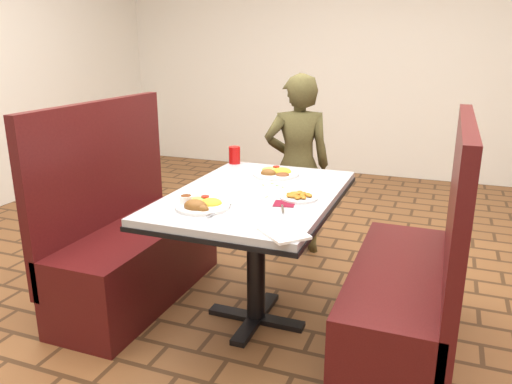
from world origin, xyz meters
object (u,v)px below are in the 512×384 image
Objects in this scene: near_dinner_plate at (201,202)px; red_tumbler at (234,155)px; plantain_plate at (299,197)px; diner_person at (297,166)px; booth_bench_right at (409,292)px; booth_bench_left at (131,246)px; dining_table at (256,210)px; far_dinner_plate at (276,171)px.

near_dinner_plate is 0.91m from red_tumbler.
red_tumbler is at bearing 135.83° from plantain_plate.
booth_bench_right is at bearing 107.52° from diner_person.
booth_bench_right is at bearing 19.45° from near_dinner_plate.
diner_person is at bearing 87.39° from near_dinner_plate.
diner_person is at bearing 55.44° from booth_bench_left.
near_dinner_plate is 1.37× the size of plantain_plate.
dining_table is 0.86m from booth_bench_right.
dining_table is 1.01× the size of booth_bench_left.
booth_bench_right reaches higher than red_tumbler.
booth_bench_right is 6.44× the size of plantain_plate.
red_tumbler is (-1.16, 0.55, 0.47)m from booth_bench_right.
dining_table is at bearing 172.20° from plantain_plate.
booth_bench_left is 1.60m from booth_bench_right.
booth_bench_left is 0.93× the size of diner_person.
plantain_plate is (0.32, -1.07, 0.11)m from diner_person.
booth_bench_left is (-0.80, 0.00, -0.32)m from dining_table.
plantain_plate is (1.04, -0.03, 0.43)m from booth_bench_left.
diner_person is 1.12m from plantain_plate.
booth_bench_left reaches higher than dining_table.
plantain_plate is 1.71× the size of red_tumbler.
booth_bench_right is 11.05× the size of red_tumbler.
dining_table is 4.75× the size of near_dinner_plate.
booth_bench_right is (0.80, 0.00, -0.32)m from dining_table.
dining_table is 0.27m from plantain_plate.
booth_bench_right is 1.00m from far_dinner_plate.
diner_person is 1.38m from near_dinner_plate.
booth_bench_right reaches higher than far_dinner_plate.
plantain_plate is at bearing -57.16° from far_dinner_plate.
booth_bench_left is 0.85m from red_tumbler.
booth_bench_right is 1.10m from near_dinner_plate.
diner_person is 11.92× the size of red_tumbler.
dining_table is 0.38m from far_dinner_plate.
booth_bench_right is 4.54× the size of far_dinner_plate.
booth_bench_right reaches higher than dining_table.
dining_table is 1.01× the size of booth_bench_right.
red_tumbler is at bearing 151.58° from far_dinner_plate.
near_dinner_plate is at bearing -27.06° from booth_bench_left.
far_dinner_plate is (0.78, 0.36, 0.44)m from booth_bench_left.
diner_person reaches higher than booth_bench_left.
booth_bench_right is (1.60, 0.00, 0.00)m from booth_bench_left.
far_dinner_plate is 0.39m from red_tumbler.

